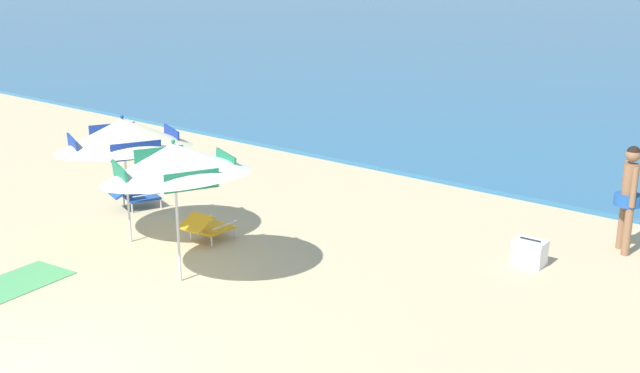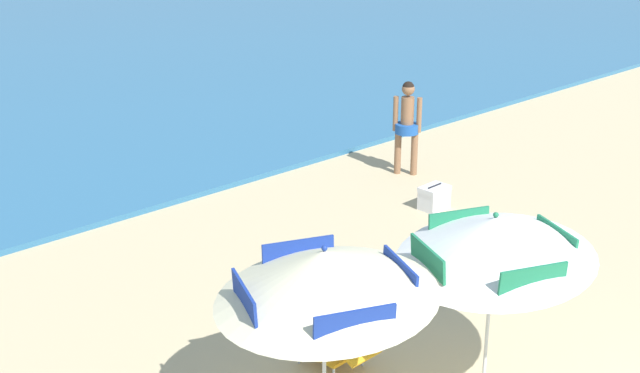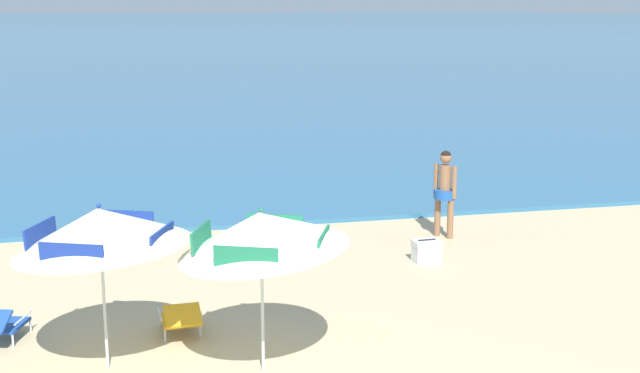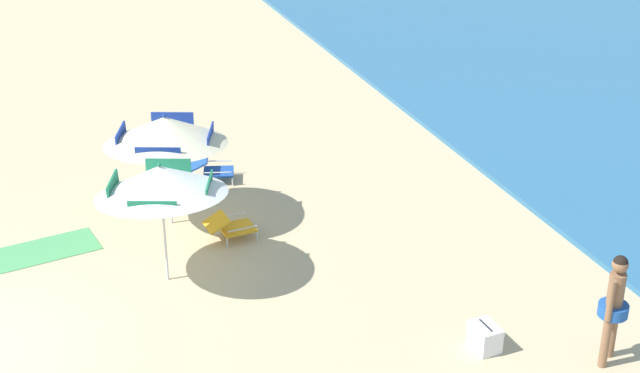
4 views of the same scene
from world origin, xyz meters
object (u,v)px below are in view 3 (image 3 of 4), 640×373
object	(u,v)px
person_standing_near_shore	(445,188)
cooler_box	(427,251)
beach_umbrella_striped_second	(261,232)
beach_umbrella_striped_main	(100,228)
lounge_chair_beside_umbrella	(181,318)

from	to	relation	value
person_standing_near_shore	cooler_box	size ratio (longest dim) A/B	3.48
beach_umbrella_striped_second	person_standing_near_shore	world-z (taller)	beach_umbrella_striped_second
beach_umbrella_striped_second	beach_umbrella_striped_main	bearing A→B (deg)	164.37
beach_umbrella_striped_second	lounge_chair_beside_umbrella	size ratio (longest dim) A/B	2.51
beach_umbrella_striped_main	cooler_box	size ratio (longest dim) A/B	5.67
lounge_chair_beside_umbrella	person_standing_near_shore	xyz separation A→B (m)	(5.54, 4.07, 0.75)
person_standing_near_shore	cooler_box	xyz separation A→B (m)	(-0.92, -1.51, -0.82)
beach_umbrella_striped_second	person_standing_near_shore	xyz separation A→B (m)	(4.60, 5.44, -0.82)
beach_umbrella_striped_second	cooler_box	bearing A→B (deg)	46.99
beach_umbrella_striped_main	lounge_chair_beside_umbrella	world-z (taller)	beach_umbrella_striped_main
lounge_chair_beside_umbrella	cooler_box	distance (m)	5.28
beach_umbrella_striped_main	beach_umbrella_striped_second	world-z (taller)	beach_umbrella_striped_second
beach_umbrella_striped_main	cooler_box	bearing A→B (deg)	31.14
cooler_box	beach_umbrella_striped_main	bearing A→B (deg)	-148.86
beach_umbrella_striped_main	cooler_box	distance (m)	6.77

